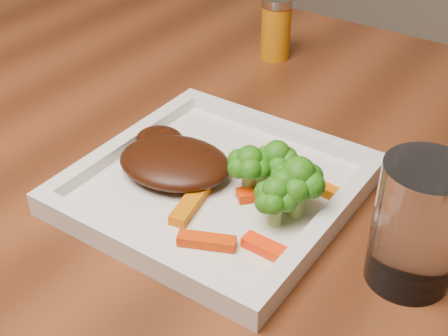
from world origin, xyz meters
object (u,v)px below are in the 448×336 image
Objects in this scene: spice_shaker at (276,28)px; dining_table at (171,331)px; plate at (216,189)px; drinking_glass at (417,225)px; steak at (175,162)px.

dining_table is at bearing -93.62° from spice_shaker.
plate reaches higher than dining_table.
drinking_glass reaches higher than spice_shaker.
spice_shaker is at bearing 135.17° from drinking_glass.
plate is at bearing 178.93° from drinking_glass.
plate is 2.25× the size of drinking_glass.
steak is at bearing -178.82° from drinking_glass.
steak is (0.09, -0.08, 0.40)m from dining_table.
spice_shaker is (-0.12, 0.32, 0.04)m from plate.
steak is at bearing -77.63° from spice_shaker.
spice_shaker is at bearing 110.33° from plate.
plate is at bearing 11.09° from steak.
dining_table is at bearing 140.07° from steak.
drinking_glass is at bearing -1.07° from plate.
plate is 2.20× the size of steak.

